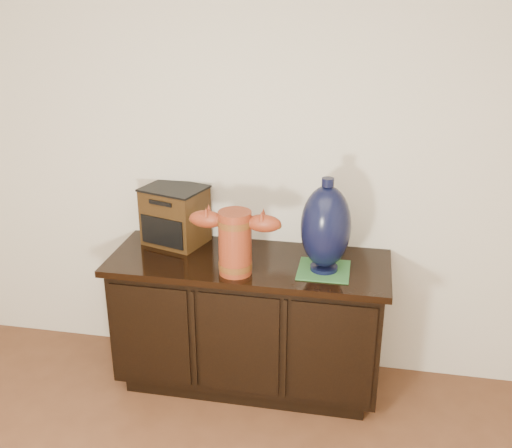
% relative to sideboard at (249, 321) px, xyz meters
% --- Properties ---
extents(sideboard, '(1.46, 0.56, 0.75)m').
position_rel_sideboard_xyz_m(sideboard, '(0.00, 0.00, 0.00)').
color(sideboard, black).
rests_on(sideboard, ground).
extents(terracotta_vessel, '(0.46, 0.17, 0.32)m').
position_rel_sideboard_xyz_m(terracotta_vessel, '(-0.03, -0.16, 0.55)').
color(terracotta_vessel, '#90361A').
rests_on(terracotta_vessel, sideboard).
extents(tv_radio, '(0.38, 0.34, 0.32)m').
position_rel_sideboard_xyz_m(tv_radio, '(-0.44, 0.15, 0.53)').
color(tv_radio, '#36210D').
rests_on(tv_radio, sideboard).
extents(green_mat, '(0.26, 0.26, 0.01)m').
position_rel_sideboard_xyz_m(green_mat, '(0.40, -0.05, 0.37)').
color(green_mat, '#2E6831').
rests_on(green_mat, sideboard).
extents(lamp_base, '(0.25, 0.25, 0.48)m').
position_rel_sideboard_xyz_m(lamp_base, '(0.40, -0.05, 0.60)').
color(lamp_base, black).
rests_on(lamp_base, green_mat).
extents(spray_can, '(0.05, 0.05, 0.15)m').
position_rel_sideboard_xyz_m(spray_can, '(-0.18, 0.18, 0.44)').
color(spray_can, maroon).
rests_on(spray_can, sideboard).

